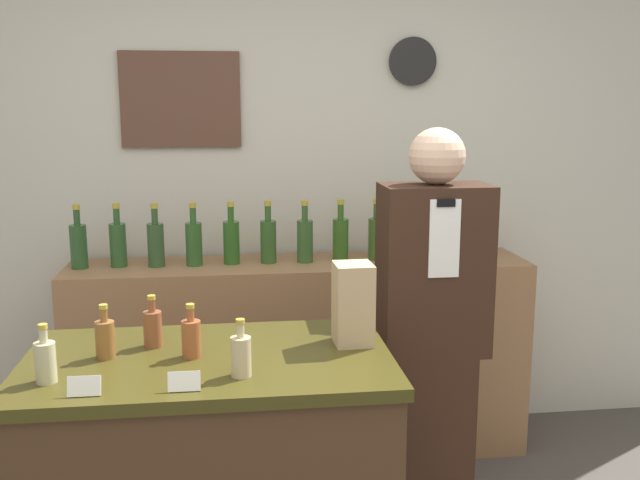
# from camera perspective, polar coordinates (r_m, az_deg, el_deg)

# --- Properties ---
(back_wall) EXTENTS (5.20, 0.09, 2.70)m
(back_wall) POSITION_cam_1_polar(r_m,az_deg,el_deg) (3.71, -3.12, 4.67)
(back_wall) COLOR beige
(back_wall) RESTS_ON ground_plane
(back_shelf) EXTENTS (2.25, 0.45, 0.99)m
(back_shelf) POSITION_cam_1_polar(r_m,az_deg,el_deg) (3.64, -1.59, -9.40)
(back_shelf) COLOR #8E6642
(back_shelf) RESTS_ON ground_plane
(shopkeeper) EXTENTS (0.42, 0.26, 1.67)m
(shopkeeper) POSITION_cam_1_polar(r_m,az_deg,el_deg) (2.92, 8.91, -7.69)
(shopkeeper) COLOR #331E14
(shopkeeper) RESTS_ON ground_plane
(potted_plant) EXTENTS (0.28, 0.28, 0.35)m
(potted_plant) POSITION_cam_1_polar(r_m,az_deg,el_deg) (3.64, 10.69, 1.61)
(potted_plant) COLOR #9E998E
(potted_plant) RESTS_ON back_shelf
(paper_bag) EXTENTS (0.13, 0.13, 0.27)m
(paper_bag) POSITION_cam_1_polar(r_m,az_deg,el_deg) (2.38, 2.67, -5.12)
(paper_bag) COLOR tan
(paper_bag) RESTS_ON display_counter
(price_card_left) EXTENTS (0.09, 0.02, 0.06)m
(price_card_left) POSITION_cam_1_polar(r_m,az_deg,el_deg) (2.10, -18.35, -11.04)
(price_card_left) COLOR white
(price_card_left) RESTS_ON display_counter
(price_card_right) EXTENTS (0.09, 0.02, 0.06)m
(price_card_right) POSITION_cam_1_polar(r_m,az_deg,el_deg) (2.06, -10.82, -11.05)
(price_card_right) COLOR white
(price_card_right) RESTS_ON display_counter
(counter_bottle_0) EXTENTS (0.06, 0.06, 0.17)m
(counter_bottle_0) POSITION_cam_1_polar(r_m,az_deg,el_deg) (2.22, -21.12, -8.99)
(counter_bottle_0) COLOR #B7B086
(counter_bottle_0) RESTS_ON display_counter
(counter_bottle_1) EXTENTS (0.06, 0.06, 0.17)m
(counter_bottle_1) POSITION_cam_1_polar(r_m,az_deg,el_deg) (2.36, -16.81, -7.51)
(counter_bottle_1) COLOR brown
(counter_bottle_1) RESTS_ON display_counter
(counter_bottle_2) EXTENTS (0.06, 0.06, 0.17)m
(counter_bottle_2) POSITION_cam_1_polar(r_m,az_deg,el_deg) (2.43, -13.24, -6.82)
(counter_bottle_2) COLOR brown
(counter_bottle_2) RESTS_ON display_counter
(counter_bottle_3) EXTENTS (0.06, 0.06, 0.17)m
(counter_bottle_3) POSITION_cam_1_polar(r_m,az_deg,el_deg) (2.30, -10.26, -7.66)
(counter_bottle_3) COLOR brown
(counter_bottle_3) RESTS_ON display_counter
(counter_bottle_4) EXTENTS (0.06, 0.06, 0.17)m
(counter_bottle_4) POSITION_cam_1_polar(r_m,az_deg,el_deg) (2.13, -6.34, -9.11)
(counter_bottle_4) COLOR tan
(counter_bottle_4) RESTS_ON display_counter
(shelf_bottle_0) EXTENTS (0.08, 0.08, 0.31)m
(shelf_bottle_0) POSITION_cam_1_polar(r_m,az_deg,el_deg) (3.54, -18.76, -0.34)
(shelf_bottle_0) COLOR #274B25
(shelf_bottle_0) RESTS_ON back_shelf
(shelf_bottle_1) EXTENTS (0.08, 0.08, 0.31)m
(shelf_bottle_1) POSITION_cam_1_polar(r_m,az_deg,el_deg) (3.52, -15.86, -0.23)
(shelf_bottle_1) COLOR #284F25
(shelf_bottle_1) RESTS_ON back_shelf
(shelf_bottle_2) EXTENTS (0.08, 0.08, 0.31)m
(shelf_bottle_2) POSITION_cam_1_polar(r_m,az_deg,el_deg) (3.48, -13.00, -0.23)
(shelf_bottle_2) COLOR #2C4B28
(shelf_bottle_2) RESTS_ON back_shelf
(shelf_bottle_3) EXTENTS (0.08, 0.08, 0.31)m
(shelf_bottle_3) POSITION_cam_1_polar(r_m,az_deg,el_deg) (3.47, -10.06, -0.16)
(shelf_bottle_3) COLOR #2A5222
(shelf_bottle_3) RESTS_ON back_shelf
(shelf_bottle_4) EXTENTS (0.08, 0.08, 0.31)m
(shelf_bottle_4) POSITION_cam_1_polar(r_m,az_deg,el_deg) (3.47, -7.10, -0.04)
(shelf_bottle_4) COLOR #27541C
(shelf_bottle_4) RESTS_ON back_shelf
(shelf_bottle_5) EXTENTS (0.08, 0.08, 0.31)m
(shelf_bottle_5) POSITION_cam_1_polar(r_m,az_deg,el_deg) (3.48, -4.16, 0.03)
(shelf_bottle_5) COLOR #2D5121
(shelf_bottle_5) RESTS_ON back_shelf
(shelf_bottle_6) EXTENTS (0.08, 0.08, 0.31)m
(shelf_bottle_6) POSITION_cam_1_polar(r_m,az_deg,el_deg) (3.48, -1.22, 0.07)
(shelf_bottle_6) COLOR #2F5326
(shelf_bottle_6) RESTS_ON back_shelf
(shelf_bottle_7) EXTENTS (0.08, 0.08, 0.31)m
(shelf_bottle_7) POSITION_cam_1_polar(r_m,az_deg,el_deg) (3.52, 1.65, 0.18)
(shelf_bottle_7) COLOR #2E571C
(shelf_bottle_7) RESTS_ON back_shelf
(shelf_bottle_8) EXTENTS (0.08, 0.08, 0.31)m
(shelf_bottle_8) POSITION_cam_1_polar(r_m,az_deg,el_deg) (3.55, 4.51, 0.24)
(shelf_bottle_8) COLOR #34531F
(shelf_bottle_8) RESTS_ON back_shelf
(shelf_bottle_9) EXTENTS (0.08, 0.08, 0.31)m
(shelf_bottle_9) POSITION_cam_1_polar(r_m,az_deg,el_deg) (3.58, 7.34, 0.28)
(shelf_bottle_9) COLOR #35531E
(shelf_bottle_9) RESTS_ON back_shelf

